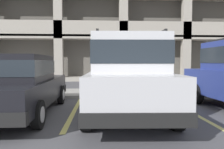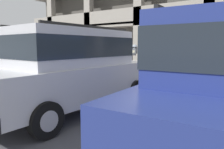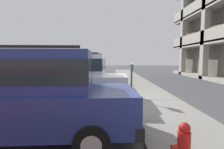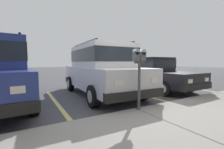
# 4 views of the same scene
# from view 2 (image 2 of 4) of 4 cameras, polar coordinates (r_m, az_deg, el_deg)

# --- Properties ---
(ground_plane) EXTENTS (80.00, 80.00, 0.10)m
(ground_plane) POSITION_cam_2_polar(r_m,az_deg,el_deg) (7.19, 3.64, -5.75)
(ground_plane) COLOR #4C4C51
(sidewalk) EXTENTS (40.00, 2.20, 0.12)m
(sidewalk) POSITION_cam_2_polar(r_m,az_deg,el_deg) (8.28, 8.39, -3.28)
(sidewalk) COLOR gray
(sidewalk) RESTS_ON ground_plane
(parking_stall_lines) EXTENTS (12.95, 4.80, 0.01)m
(parking_stall_lines) POSITION_cam_2_polar(r_m,az_deg,el_deg) (5.25, 10.61, -10.28)
(parking_stall_lines) COLOR #DBD16B
(parking_stall_lines) RESTS_ON ground_plane
(silver_suv) EXTENTS (2.16, 4.85, 2.03)m
(silver_suv) POSITION_cam_2_polar(r_m,az_deg,el_deg) (5.41, -10.39, 2.00)
(silver_suv) COLOR silver
(silver_suv) RESTS_ON ground_plane
(red_sedan) EXTENTS (1.86, 4.49, 1.54)m
(red_sedan) POSITION_cam_2_polar(r_m,az_deg,el_deg) (7.69, -24.93, 1.01)
(red_sedan) COLOR black
(red_sedan) RESTS_ON ground_plane
(parking_meter_near) EXTENTS (0.35, 0.12, 1.52)m
(parking_meter_near) POSITION_cam_2_polar(r_m,az_deg,el_deg) (7.30, 5.20, 4.73)
(parking_meter_near) COLOR #47474C
(parking_meter_near) RESTS_ON sidewalk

